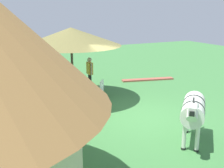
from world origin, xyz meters
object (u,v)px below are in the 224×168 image
Objects in this scene: zebra_nearest_camera at (193,110)px; zebra_by_umbrella at (39,95)px; patio_dining_table at (73,85)px; patio_chair_near_lawn at (47,92)px; guest_beside_umbrella at (90,71)px; patio_chair_near_hut at (74,81)px; shade_umbrella at (71,37)px; patio_chair_west_end at (99,90)px.

zebra_by_umbrella is at bearing 1.17° from zebra_nearest_camera.
zebra_nearest_camera is 0.81× the size of zebra_by_umbrella.
patio_dining_table is 0.61× the size of zebra_by_umbrella.
patio_chair_near_lawn is 0.43× the size of zebra_by_umbrella.
patio_chair_near_hut is at bearing 90.98° from guest_beside_umbrella.
patio_dining_table is 2.55m from zebra_by_umbrella.
patio_dining_table is at bearing 90.00° from patio_chair_near_hut.
patio_dining_table is 1.14m from patio_chair_near_lawn.
zebra_nearest_camera reaches higher than patio_dining_table.
patio_chair_near_hut is 3.63m from zebra_by_umbrella.
zebra_nearest_camera is (-6.20, -0.60, 0.05)m from guest_beside_umbrella.
shade_umbrella is 2.60× the size of guest_beside_umbrella.
shade_umbrella is at bearing -26.45° from zebra_nearest_camera.
patio_chair_near_hut is at bearing 54.70° from patio_chair_west_end.
zebra_nearest_camera is at bearing -128.00° from patio_chair_west_end.
patio_dining_table is 1.14m from patio_chair_near_hut.
zebra_nearest_camera is at bearing 22.44° from patio_chair_near_lawn.
guest_beside_umbrella is (1.19, -2.30, 0.41)m from patio_chair_near_lawn.
shade_umbrella is at bearing 90.00° from patio_chair_near_hut.
patio_chair_west_end is at bearing 65.99° from patio_chair_near_lawn.
zebra_nearest_camera is (-4.43, -0.90, 0.45)m from patio_chair_west_end.
patio_chair_near_hut is at bearing 45.74° from zebra_by_umbrella.
shade_umbrella is 2.39m from patio_chair_west_end.
guest_beside_umbrella reaches higher than zebra_by_umbrella.
guest_beside_umbrella is at bearing 37.00° from zebra_by_umbrella.
patio_chair_west_end is at bearing 172.95° from guest_beside_umbrella.
patio_chair_near_lawn is 1.84m from zebra_by_umbrella.
shade_umbrella is 2.31m from guest_beside_umbrella.
zebra_by_umbrella is (-1.67, 0.63, 0.44)m from patio_chair_near_lawn.
patio_chair_near_lawn is 0.58× the size of guest_beside_umbrella.
patio_chair_near_lawn is (-0.15, 1.13, -2.10)m from shade_umbrella.
patio_chair_near_hut is 1.00× the size of patio_chair_near_lawn.
patio_chair_near_lawn is at bearing -15.35° from zebra_nearest_camera.
patio_chair_near_hut is 1.00× the size of patio_chair_west_end.
patio_chair_west_end is (-1.80, -0.46, 0.00)m from patio_chair_near_hut.
patio_chair_near_lawn is at bearing 61.98° from zebra_by_umbrella.
patio_dining_table is at bearing 134.28° from guest_beside_umbrella.
patio_dining_table is 0.82× the size of guest_beside_umbrella.
guest_beside_umbrella is at bearing -160.65° from patio_chair_near_hut.
zebra_by_umbrella is (3.35, 3.53, -0.01)m from zebra_nearest_camera.
patio_dining_table is 1.14m from patio_chair_west_end.
patio_chair_near_lawn is (-0.15, 1.13, -0.13)m from patio_dining_table.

